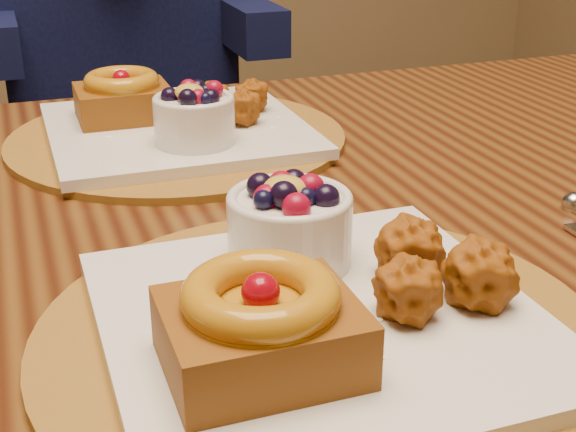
{
  "coord_description": "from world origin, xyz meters",
  "views": [
    {
      "loc": [
        -0.1,
        -0.71,
        1.04
      ],
      "look_at": [
        0.07,
        -0.24,
        0.82
      ],
      "focal_mm": 50.0,
      "sensor_mm": 36.0,
      "label": 1
    }
  ],
  "objects_px": {
    "place_setting_near": "(314,302)",
    "chair_far": "(134,148)",
    "place_setting_far": "(175,123)",
    "dining_table": "(233,289)"
  },
  "relations": [
    {
      "from": "place_setting_far",
      "to": "dining_table",
      "type": "bearing_deg",
      "value": -89.37
    },
    {
      "from": "place_setting_near",
      "to": "place_setting_far",
      "type": "relative_size",
      "value": 1.0
    },
    {
      "from": "dining_table",
      "to": "place_setting_far",
      "type": "distance_m",
      "value": 0.24
    },
    {
      "from": "dining_table",
      "to": "place_setting_near",
      "type": "bearing_deg",
      "value": -90.77
    },
    {
      "from": "place_setting_far",
      "to": "chair_far",
      "type": "height_order",
      "value": "chair_far"
    },
    {
      "from": "place_setting_near",
      "to": "dining_table",
      "type": "bearing_deg",
      "value": 89.23
    },
    {
      "from": "place_setting_near",
      "to": "chair_far",
      "type": "xyz_separation_m",
      "value": [
        0.06,
        1.17,
        -0.28
      ]
    },
    {
      "from": "dining_table",
      "to": "chair_far",
      "type": "height_order",
      "value": "chair_far"
    },
    {
      "from": "place_setting_near",
      "to": "chair_far",
      "type": "height_order",
      "value": "chair_far"
    },
    {
      "from": "dining_table",
      "to": "chair_far",
      "type": "bearing_deg",
      "value": 86.66
    }
  ]
}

